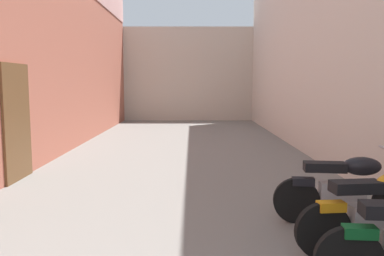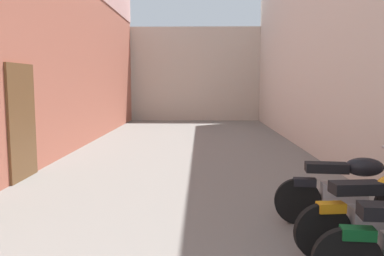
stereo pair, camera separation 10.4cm
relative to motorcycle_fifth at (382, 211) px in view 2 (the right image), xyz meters
name	(u,v)px [view 2 (the right image)]	position (x,y,z in m)	size (l,w,h in m)	color
ground_plane	(186,178)	(-2.19, 3.42, -0.50)	(35.75, 35.75, 0.00)	slate
building_far_end	(195,74)	(-2.19, 16.30, 1.76)	(9.26, 2.00, 4.52)	beige
motorcycle_fifth	(382,211)	(0.00, 0.00, 0.00)	(1.85, 0.58, 1.04)	black
motorcycle_sixth	(349,188)	(0.00, 0.92, 0.00)	(1.85, 0.58, 1.04)	black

